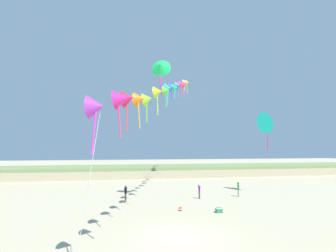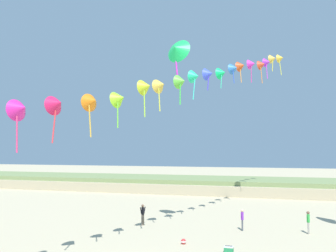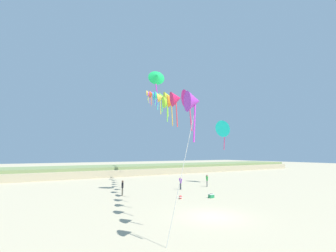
% 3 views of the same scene
% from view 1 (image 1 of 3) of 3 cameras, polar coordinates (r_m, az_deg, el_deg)
% --- Properties ---
extents(ground_plane, '(240.00, 240.00, 0.00)m').
position_cam_1_polar(ground_plane, '(18.16, 2.89, -23.10)').
color(ground_plane, '#C1B28E').
extents(dune_ridge, '(120.00, 13.66, 2.02)m').
position_cam_1_polar(dune_ridge, '(56.05, -6.71, -9.68)').
color(dune_ridge, tan).
rests_on(dune_ridge, ground).
extents(person_near_left, '(0.23, 0.60, 1.71)m').
position_cam_1_polar(person_near_left, '(32.87, 15.05, -12.95)').
color(person_near_left, gray).
rests_on(person_near_left, ground).
extents(person_near_right, '(0.37, 0.57, 1.74)m').
position_cam_1_polar(person_near_right, '(29.09, -9.22, -14.09)').
color(person_near_right, '#726656').
rests_on(person_near_right, ground).
extents(person_mid_center, '(0.23, 0.59, 1.68)m').
position_cam_1_polar(person_mid_center, '(30.79, 6.83, -13.67)').
color(person_mid_center, '#474C56').
rests_on(person_mid_center, ground).
extents(kite_banner_string, '(15.18, 36.14, 18.73)m').
position_cam_1_polar(kite_banner_string, '(31.15, 0.43, 8.23)').
color(kite_banner_string, '#AD37C4').
extents(large_kite_low_lead, '(2.35, 1.84, 4.36)m').
position_cam_1_polar(large_kite_low_lead, '(28.71, -1.55, 12.81)').
color(large_kite_low_lead, '#1BC758').
extents(large_kite_mid_trail, '(2.09, 3.04, 5.00)m').
position_cam_1_polar(large_kite_mid_trail, '(35.75, 20.81, 0.77)').
color(large_kite_mid_trail, '#17E8D8').
extents(beach_cooler, '(0.58, 0.41, 0.46)m').
position_cam_1_polar(beach_cooler, '(24.80, 11.02, -17.55)').
color(beach_cooler, '#23844C').
rests_on(beach_cooler, ground).
extents(beach_ball, '(0.36, 0.36, 0.36)m').
position_cam_1_polar(beach_ball, '(25.05, 2.72, -17.58)').
color(beach_ball, red).
rests_on(beach_ball, ground).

